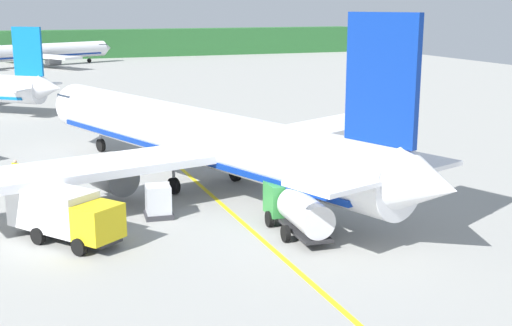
% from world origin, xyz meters
% --- Properties ---
extents(airliner_foreground, '(33.82, 40.35, 11.90)m').
position_xyz_m(airliner_foreground, '(32.84, 23.55, 3.39)').
color(airliner_foreground, white).
rests_on(airliner_foreground, ground).
extents(airliner_far_taxiway, '(32.65, 27.55, 9.97)m').
position_xyz_m(airliner_far_taxiway, '(27.92, 124.41, 2.84)').
color(airliner_far_taxiway, white).
rests_on(airliner_far_taxiway, ground).
extents(service_truck_fuel, '(2.65, 5.97, 2.40)m').
position_xyz_m(service_truck_fuel, '(35.13, 11.63, 1.40)').
color(service_truck_fuel, '#338C3F').
rests_on(service_truck_fuel, ground).
extents(service_truck_pushback, '(5.77, 6.70, 2.78)m').
position_xyz_m(service_truck_pushback, '(23.06, 14.81, 1.56)').
color(service_truck_pushback, yellow).
rests_on(service_truck_pushback, ground).
extents(cargo_container_near, '(1.78, 1.78, 2.04)m').
position_xyz_m(cargo_container_near, '(28.63, 17.18, 0.97)').
color(cargo_container_near, '#333338').
rests_on(cargo_container_near, ground).
extents(crew_marshaller, '(0.50, 0.47, 1.72)m').
position_xyz_m(crew_marshaller, '(21.01, 28.18, 1.02)').
color(crew_marshaller, '#191E33').
rests_on(crew_marshaller, ground).
extents(apron_guide_line, '(0.30, 60.00, 0.01)m').
position_xyz_m(apron_guide_line, '(32.92, 19.08, 0.01)').
color(apron_guide_line, yellow).
rests_on(apron_guide_line, ground).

